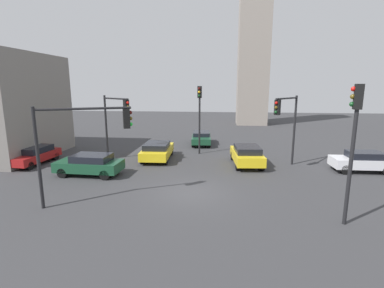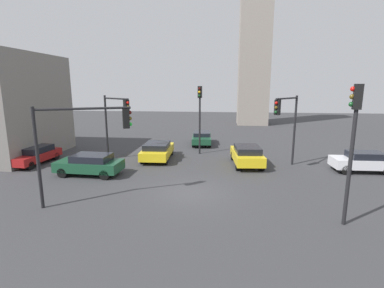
{
  "view_description": "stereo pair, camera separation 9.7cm",
  "coord_description": "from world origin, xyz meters",
  "views": [
    {
      "loc": [
        1.67,
        -15.1,
        5.85
      ],
      "look_at": [
        -0.5,
        5.24,
        1.72
      ],
      "focal_mm": 26.75,
      "sensor_mm": 36.0,
      "label": 1
    },
    {
      "loc": [
        1.77,
        -15.09,
        5.85
      ],
      "look_at": [
        -0.5,
        5.24,
        1.72
      ],
      "focal_mm": 26.75,
      "sensor_mm": 36.0,
      "label": 2
    }
  ],
  "objects": [
    {
      "name": "car_2",
      "position": [
        11.39,
        5.25,
        0.76
      ],
      "size": [
        3.97,
        1.85,
        1.43
      ],
      "rotation": [
        0.0,
        0.0,
        3.17
      ],
      "color": "silver",
      "rests_on": "ground_plane"
    },
    {
      "name": "traffic_light_0",
      "position": [
        6.15,
        5.54,
        3.75
      ],
      "size": [
        2.06,
        2.7,
        5.2
      ],
      "rotation": [
        0.0,
        0.0,
        -2.21
      ],
      "color": "black",
      "rests_on": "ground_plane"
    },
    {
      "name": "skyline_tower",
      "position": [
        6.14,
        30.82,
        12.04
      ],
      "size": [
        4.55,
        4.55,
        24.08
      ],
      "primitive_type": "cube",
      "color": "gray",
      "rests_on": "ground_plane"
    },
    {
      "name": "car_0",
      "position": [
        -0.44,
        13.63,
        0.72
      ],
      "size": [
        2.12,
        4.5,
        1.29
      ],
      "rotation": [
        0.0,
        0.0,
        -1.51
      ],
      "color": "#19472D",
      "rests_on": "ground_plane"
    },
    {
      "name": "traffic_light_3",
      "position": [
        -6.43,
        5.91,
        3.69
      ],
      "size": [
        2.64,
        1.94,
        5.17
      ],
      "rotation": [
        0.0,
        0.0,
        -0.62
      ],
      "color": "black",
      "rests_on": "ground_plane"
    },
    {
      "name": "traffic_light_1",
      "position": [
        -0.31,
        9.48,
        4.05
      ],
      "size": [
        0.37,
        0.48,
        5.88
      ],
      "rotation": [
        0.0,
        0.0,
        -1.73
      ],
      "color": "black",
      "rests_on": "ground_plane"
    },
    {
      "name": "car_1",
      "position": [
        3.55,
        6.13,
        0.8
      ],
      "size": [
        2.36,
        4.48,
        1.5
      ],
      "rotation": [
        0.0,
        0.0,
        1.66
      ],
      "color": "yellow",
      "rests_on": "ground_plane"
    },
    {
      "name": "traffic_light_2",
      "position": [
        6.99,
        -3.01,
        4.1
      ],
      "size": [
        0.49,
        0.39,
        5.95
      ],
      "rotation": [
        0.0,
        0.0,
        2.88
      ],
      "color": "black",
      "rests_on": "ground_plane"
    },
    {
      "name": "ground_plane",
      "position": [
        0.0,
        0.0,
        0.0
      ],
      "size": [
        103.49,
        103.49,
        0.0
      ],
      "primitive_type": "plane",
      "color": "#38383A"
    },
    {
      "name": "car_4",
      "position": [
        -3.54,
        7.11,
        0.75
      ],
      "size": [
        2.27,
        4.63,
        1.4
      ],
      "rotation": [
        0.0,
        0.0,
        1.61
      ],
      "color": "yellow",
      "rests_on": "ground_plane"
    },
    {
      "name": "car_5",
      "position": [
        -7.07,
        2.49,
        0.76
      ],
      "size": [
        4.36,
        2.07,
        1.42
      ],
      "rotation": [
        0.0,
        0.0,
        3.1
      ],
      "color": "#19472D",
      "rests_on": "ground_plane"
    },
    {
      "name": "traffic_light_4",
      "position": [
        -5.05,
        -1.92,
        3.65
      ],
      "size": [
        4.13,
        2.12,
        4.95
      ],
      "rotation": [
        0.0,
        0.0,
        0.45
      ],
      "color": "black",
      "rests_on": "ground_plane"
    },
    {
      "name": "car_3",
      "position": [
        -12.65,
        4.74,
        0.71
      ],
      "size": [
        2.21,
        4.38,
        1.34
      ],
      "rotation": [
        0.0,
        0.0,
        -1.64
      ],
      "color": "maroon",
      "rests_on": "ground_plane"
    }
  ]
}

